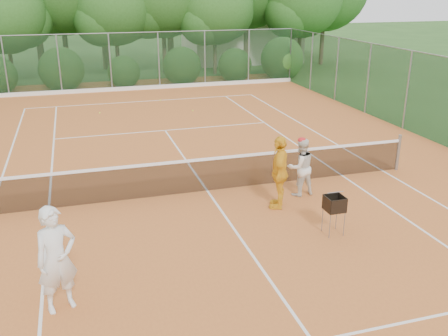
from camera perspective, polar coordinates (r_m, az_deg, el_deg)
The scene contains 13 objects.
ground at distance 13.59m, azimuth -1.89°, elevation -2.75°, with size 120.00×120.00×0.00m, color #274E1B.
clay_court at distance 13.58m, azimuth -1.89°, elevation -2.71°, with size 18.00×36.00×0.02m, color #C3692D.
club_building at distance 38.31m, azimuth 1.98°, elevation 14.34°, with size 8.00×5.00×3.00m, color beige.
tennis_net at distance 13.39m, azimuth -1.91°, elevation -0.65°, with size 11.97×0.10×1.10m.
player_white at distance 8.90m, azimuth -18.58°, elevation -9.87°, with size 0.69×0.45×1.90m, color white.
player_center_grp at distance 13.24m, azimuth 8.74°, elevation 0.14°, with size 0.81×0.66×1.59m.
player_yellow at distance 12.38m, azimuth 6.36°, elevation -0.48°, with size 1.08×0.45×1.85m, color gold.
ball_hopper at distance 11.29m, azimuth 12.52°, elevation -4.07°, with size 0.40×0.40×0.90m.
stray_ball_a at distance 24.78m, azimuth -7.30°, elevation 7.71°, with size 0.07×0.07×0.07m, color #C3E835.
stray_ball_b at distance 22.69m, azimuth -14.01°, elevation 6.14°, with size 0.07×0.07×0.07m, color #D2E735.
stray_ball_c at distance 22.48m, azimuth -3.59°, elevation 6.57°, with size 0.07×0.07×0.07m, color #D0E134.
court_markings at distance 13.58m, azimuth -1.89°, elevation -2.66°, with size 11.03×23.83×0.01m.
fence_back at distance 27.57m, azimuth -10.15°, elevation 11.89°, with size 18.07×0.07×3.00m.
Camera 1 is at (-3.17, -12.13, 5.24)m, focal length 40.00 mm.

